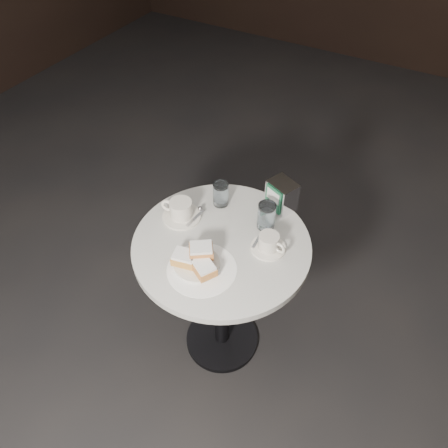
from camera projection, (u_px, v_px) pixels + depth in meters
ground at (222, 340)px, 2.23m from camera, size 7.00×7.00×0.00m
cafe_table at (222, 274)px, 1.84m from camera, size 0.70×0.70×0.74m
sugar_spill at (202, 269)px, 1.61m from camera, size 0.27×0.27×0.00m
beignet_plate at (197, 260)px, 1.59m from camera, size 0.19×0.19×0.08m
coffee_cup_left at (181, 211)px, 1.77m from camera, size 0.18×0.18×0.08m
coffee_cup_right at (269, 243)px, 1.65m from camera, size 0.16×0.16×0.07m
water_glass_left at (221, 194)px, 1.82m from camera, size 0.07×0.07×0.11m
water_glass_right at (266, 216)px, 1.72m from camera, size 0.08×0.08×0.11m
napkin_dispenser at (281, 195)px, 1.79m from camera, size 0.14×0.13×0.13m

